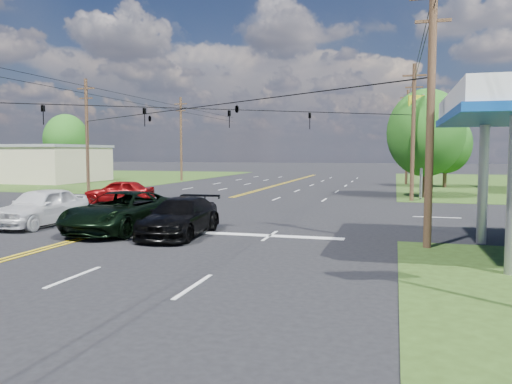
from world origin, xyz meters
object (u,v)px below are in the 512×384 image
(retail_nw, at_px, (28,165))
(pole_nw, at_px, (87,134))
(tree_right_b, at_px, (446,144))
(pickup_dkgreen, at_px, (121,212))
(tree_far_l, at_px, (66,140))
(tree_right_a, at_px, (426,133))
(pickup_white, at_px, (41,207))
(pole_right_far, at_px, (407,136))
(pole_left_far, at_px, (181,138))
(pole_se, at_px, (431,109))
(pole_ne, at_px, (413,131))
(suv_black, at_px, (180,217))

(retail_nw, bearing_deg, pole_nw, -37.41)
(tree_right_b, bearing_deg, pickup_dkgreen, -116.21)
(pickup_dkgreen, bearing_deg, pole_nw, 129.21)
(pole_nw, xyz_separation_m, tree_far_l, (-19.00, 23.00, 0.28))
(tree_right_a, relative_size, pickup_white, 1.58)
(retail_nw, distance_m, pole_nw, 21.60)
(pole_nw, xyz_separation_m, pole_right_far, (26.00, 19.00, 0.25))
(pole_left_far, bearing_deg, pickup_dkgreen, -69.70)
(pole_se, bearing_deg, tree_far_l, 137.66)
(retail_nw, xyz_separation_m, pole_right_far, (43.00, 6.00, 3.17))
(pickup_dkgreen, bearing_deg, pole_ne, 56.03)
(tree_far_l, bearing_deg, pickup_white, -54.99)
(pole_nw, xyz_separation_m, suv_black, (16.42, -17.84, -4.15))
(pole_left_far, distance_m, pickup_dkgreen, 39.15)
(tree_far_l, height_order, suv_black, tree_far_l)
(retail_nw, height_order, suv_black, retail_nw)
(pole_ne, bearing_deg, retail_nw, 163.18)
(retail_nw, relative_size, pole_left_far, 1.60)
(pickup_dkgreen, bearing_deg, pole_se, -0.72)
(pole_se, xyz_separation_m, tree_far_l, (-45.00, 41.00, 0.28))
(pole_ne, distance_m, tree_right_b, 15.42)
(pole_left_far, relative_size, suv_black, 1.88)
(pole_nw, distance_m, tree_right_a, 27.17)
(pole_nw, bearing_deg, pole_right_far, 36.16)
(suv_black, bearing_deg, pickup_white, 170.86)
(pole_ne, distance_m, pickup_dkgreen, 21.88)
(pole_right_far, distance_m, tree_far_l, 45.18)
(suv_black, bearing_deg, pole_left_far, 111.33)
(pole_ne, bearing_deg, tree_far_l, 152.93)
(tree_right_a, height_order, tree_far_l, tree_far_l)
(pole_nw, distance_m, pickup_white, 19.66)
(pole_se, distance_m, tree_right_b, 33.19)
(pole_right_far, bearing_deg, tree_far_l, 174.92)
(pole_se, relative_size, tree_right_a, 1.16)
(pickup_white, bearing_deg, suv_black, -6.27)
(tree_far_l, bearing_deg, tree_right_b, -9.37)
(retail_nw, relative_size, pickup_white, 3.09)
(pole_ne, distance_m, pickup_white, 24.36)
(pole_right_far, height_order, tree_right_a, pole_right_far)
(pole_ne, relative_size, tree_right_b, 1.34)
(pole_nw, bearing_deg, tree_far_l, 129.56)
(pole_nw, bearing_deg, suv_black, -47.36)
(suv_black, bearing_deg, tree_right_a, 60.39)
(pole_se, xyz_separation_m, pole_left_far, (-26.00, 37.00, 0.25))
(pole_ne, relative_size, pickup_white, 1.83)
(pole_se, relative_size, pole_ne, 1.00)
(retail_nw, relative_size, pole_ne, 1.68)
(pole_nw, bearing_deg, pole_se, -34.70)
(suv_black, relative_size, pickup_white, 1.02)
(pole_se, height_order, pole_left_far, pole_left_far)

